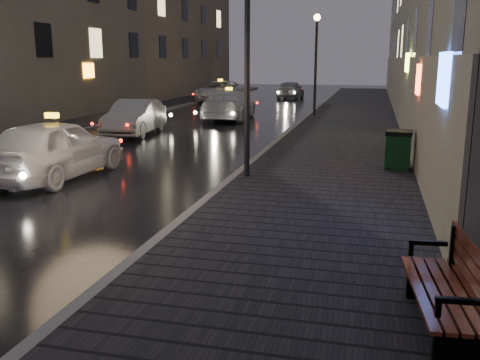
# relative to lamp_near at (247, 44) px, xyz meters

# --- Properties ---
(ground) EXTENTS (120.00, 120.00, 0.00)m
(ground) POSITION_rel_lamp_near_xyz_m (-1.85, -6.00, -3.49)
(ground) COLOR black
(ground) RESTS_ON ground
(sidewalk) EXTENTS (4.60, 58.00, 0.15)m
(sidewalk) POSITION_rel_lamp_near_xyz_m (2.05, 15.00, -3.41)
(sidewalk) COLOR black
(sidewalk) RESTS_ON ground
(curb) EXTENTS (0.20, 58.00, 0.15)m
(curb) POSITION_rel_lamp_near_xyz_m (-0.35, 15.00, -3.41)
(curb) COLOR slate
(curb) RESTS_ON ground
(sidewalk_far) EXTENTS (2.40, 58.00, 0.15)m
(sidewalk_far) POSITION_rel_lamp_near_xyz_m (-10.55, 15.00, -3.41)
(sidewalk_far) COLOR black
(sidewalk_far) RESTS_ON ground
(curb_far) EXTENTS (0.20, 58.00, 0.15)m
(curb_far) POSITION_rel_lamp_near_xyz_m (-9.25, 15.00, -3.41)
(curb_far) COLOR slate
(curb_far) RESTS_ON ground
(building_far_c) EXTENTS (6.00, 22.00, 11.00)m
(building_far_c) POSITION_rel_lamp_near_xyz_m (-15.35, 33.00, 2.01)
(building_far_c) COLOR #6B6051
(building_far_c) RESTS_ON ground
(lamp_near) EXTENTS (0.36, 0.36, 5.28)m
(lamp_near) POSITION_rel_lamp_near_xyz_m (0.00, 0.00, 0.00)
(lamp_near) COLOR black
(lamp_near) RESTS_ON sidewalk
(lamp_far) EXTENTS (0.36, 0.36, 5.28)m
(lamp_far) POSITION_rel_lamp_near_xyz_m (0.00, 16.00, 0.00)
(lamp_far) COLOR black
(lamp_far) RESTS_ON sidewalk
(bench) EXTENTS (0.86, 2.04, 1.01)m
(bench) POSITION_rel_lamp_near_xyz_m (4.08, -7.39, -2.83)
(bench) COLOR black
(bench) RESTS_ON sidewalk
(trash_bin) EXTENTS (0.76, 0.76, 1.07)m
(trash_bin) POSITION_rel_lamp_near_xyz_m (3.84, 1.90, -2.80)
(trash_bin) COLOR black
(trash_bin) RESTS_ON sidewalk
(taxi_near) EXTENTS (2.06, 4.81, 1.62)m
(taxi_near) POSITION_rel_lamp_near_xyz_m (-5.05, -0.87, -2.68)
(taxi_near) COLOR white
(taxi_near) RESTS_ON ground
(car_left_mid) EXTENTS (2.00, 4.54, 1.45)m
(car_left_mid) POSITION_rel_lamp_near_xyz_m (-6.62, 7.51, -2.76)
(car_left_mid) COLOR #93929A
(car_left_mid) RESTS_ON ground
(taxi_mid) EXTENTS (2.49, 5.48, 1.56)m
(taxi_mid) POSITION_rel_lamp_near_xyz_m (-4.23, 13.87, -2.71)
(taxi_mid) COLOR silver
(taxi_mid) RESTS_ON ground
(taxi_far) EXTENTS (3.14, 5.76, 1.53)m
(taxi_far) POSITION_rel_lamp_near_xyz_m (-8.07, 25.63, -2.72)
(taxi_far) COLOR silver
(taxi_far) RESTS_ON ground
(car_far) EXTENTS (1.88, 4.26, 1.43)m
(car_far) POSITION_rel_lamp_near_xyz_m (-3.42, 29.81, -2.77)
(car_far) COLOR gray
(car_far) RESTS_ON ground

